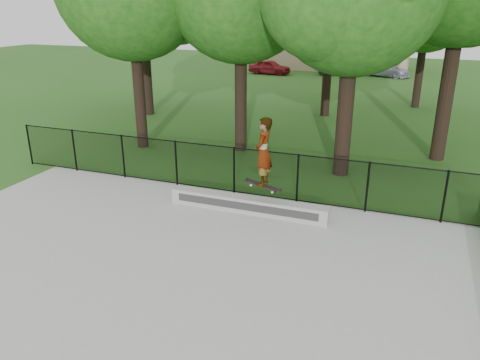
{
  "coord_description": "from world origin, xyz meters",
  "views": [
    {
      "loc": [
        4.93,
        -6.72,
        5.6
      ],
      "look_at": [
        0.83,
        4.2,
        1.2
      ],
      "focal_mm": 35.0,
      "sensor_mm": 36.0,
      "label": 1
    }
  ],
  "objects": [
    {
      "name": "grind_ledge",
      "position": [
        0.88,
        4.7,
        0.28
      ],
      "size": [
        4.6,
        0.4,
        0.44
      ],
      "primitive_type": "cube",
      "color": "#A0A09B",
      "rests_on": "concrete_slab"
    },
    {
      "name": "car_b",
      "position": [
        -1.44,
        33.45,
        0.53
      ],
      "size": [
        3.08,
        1.82,
        1.05
      ],
      "primitive_type": "imported",
      "rotation": [
        0.0,
        0.0,
        1.83
      ],
      "color": "black",
      "rests_on": "ground"
    },
    {
      "name": "skater_airborne",
      "position": [
        1.39,
        4.46,
        1.94
      ],
      "size": [
        0.83,
        0.69,
        2.02
      ],
      "color": "black",
      "rests_on": "ground"
    },
    {
      "name": "concrete_slab",
      "position": [
        0.0,
        0.0,
        0.03
      ],
      "size": [
        14.0,
        12.0,
        0.06
      ],
      "primitive_type": "cube",
      "color": "#A3A39E",
      "rests_on": "ground"
    },
    {
      "name": "ground",
      "position": [
        0.0,
        0.0,
        0.0
      ],
      "size": [
        100.0,
        100.0,
        0.0
      ],
      "primitive_type": "plane",
      "color": "#265818",
      "rests_on": "ground"
    },
    {
      "name": "car_a",
      "position": [
        -6.94,
        32.08,
        0.6
      ],
      "size": [
        3.62,
        1.71,
        1.21
      ],
      "primitive_type": "imported",
      "rotation": [
        0.0,
        0.0,
        1.49
      ],
      "color": "maroon",
      "rests_on": "ground"
    },
    {
      "name": "car_c",
      "position": [
        2.39,
        34.08,
        0.57
      ],
      "size": [
        3.95,
        2.64,
        1.15
      ],
      "primitive_type": "imported",
      "rotation": [
        0.0,
        0.0,
        1.26
      ],
      "color": "#A1A0B6",
      "rests_on": "ground"
    },
    {
      "name": "distant_building",
      "position": [
        -2.0,
        38.0,
        2.16
      ],
      "size": [
        12.4,
        6.4,
        4.3
      ],
      "color": "tan",
      "rests_on": "ground"
    },
    {
      "name": "chainlink_fence",
      "position": [
        0.0,
        5.9,
        0.81
      ],
      "size": [
        16.06,
        0.06,
        1.5
      ],
      "color": "black",
      "rests_on": "concrete_slab"
    }
  ]
}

